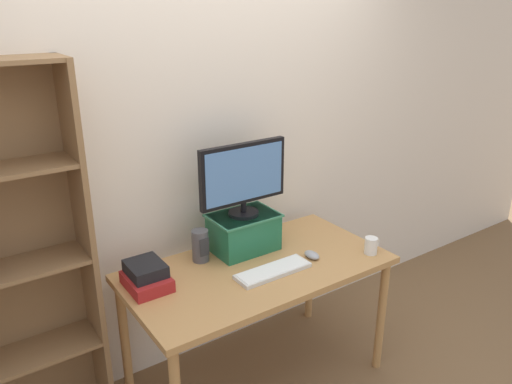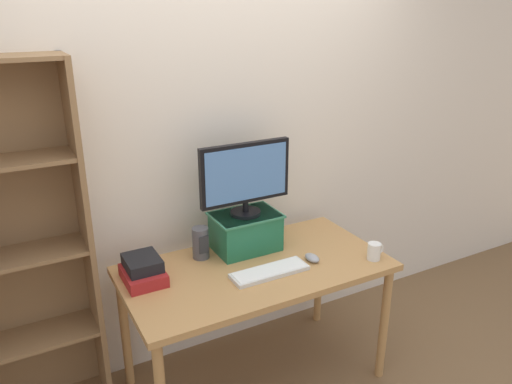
# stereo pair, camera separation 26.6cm
# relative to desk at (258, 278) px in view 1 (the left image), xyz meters

# --- Properties ---
(ground_plane) EXTENTS (12.00, 12.00, 0.00)m
(ground_plane) POSITION_rel_desk_xyz_m (0.00, 0.00, -0.68)
(ground_plane) COLOR brown
(back_wall) EXTENTS (7.00, 0.08, 2.60)m
(back_wall) POSITION_rel_desk_xyz_m (0.00, 0.50, 0.62)
(back_wall) COLOR beige
(back_wall) RESTS_ON ground_plane
(desk) EXTENTS (1.43, 0.75, 0.76)m
(desk) POSITION_rel_desk_xyz_m (0.00, 0.00, 0.00)
(desk) COLOR #B7844C
(desk) RESTS_ON ground_plane
(bookshelf_unit) EXTENTS (0.73, 0.28, 1.89)m
(bookshelf_unit) POSITION_rel_desk_xyz_m (-1.18, 0.35, 0.27)
(bookshelf_unit) COLOR olive
(bookshelf_unit) RESTS_ON ground_plane
(riser_box) EXTENTS (0.38, 0.27, 0.22)m
(riser_box) POSITION_rel_desk_xyz_m (0.05, 0.21, 0.19)
(riser_box) COLOR #1E6642
(riser_box) RESTS_ON desk
(computer_monitor) EXTENTS (0.53, 0.17, 0.42)m
(computer_monitor) POSITION_rel_desk_xyz_m (0.05, 0.21, 0.52)
(computer_monitor) COLOR black
(computer_monitor) RESTS_ON riser_box
(keyboard) EXTENTS (0.42, 0.14, 0.02)m
(keyboard) POSITION_rel_desk_xyz_m (0.02, -0.11, 0.09)
(keyboard) COLOR silver
(keyboard) RESTS_ON desk
(computer_mouse) EXTENTS (0.06, 0.10, 0.04)m
(computer_mouse) POSITION_rel_desk_xyz_m (0.30, -0.10, 0.10)
(computer_mouse) COLOR #99999E
(computer_mouse) RESTS_ON desk
(book_stack) EXTENTS (0.20, 0.25, 0.13)m
(book_stack) POSITION_rel_desk_xyz_m (-0.58, 0.14, 0.14)
(book_stack) COLOR maroon
(book_stack) RESTS_ON desk
(coffee_mug) EXTENTS (0.10, 0.07, 0.10)m
(coffee_mug) POSITION_rel_desk_xyz_m (0.61, -0.25, 0.13)
(coffee_mug) COLOR white
(coffee_mug) RESTS_ON desk
(desk_speaker) EXTENTS (0.09, 0.10, 0.18)m
(desk_speaker) POSITION_rel_desk_xyz_m (-0.22, 0.23, 0.17)
(desk_speaker) COLOR #4C4C51
(desk_speaker) RESTS_ON desk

